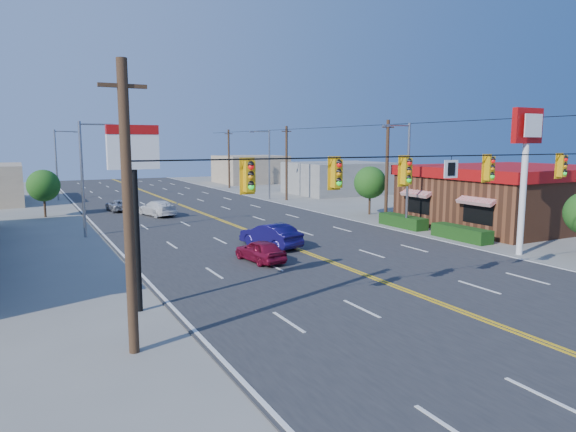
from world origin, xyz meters
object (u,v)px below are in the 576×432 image
signal_span (427,184)px  car_silver (118,206)px  kfc (510,195)px  pizza_hut_sign (134,179)px  car_white (157,209)px  car_magenta (260,252)px  kfc_pylon (526,151)px  car_blue (271,236)px

signal_span → car_silver: 35.58m
signal_span → kfc: 23.47m
pizza_hut_sign → car_white: pizza_hut_sign is taller
pizza_hut_sign → car_magenta: size_ratio=1.90×
signal_span → car_white: size_ratio=5.15×
signal_span → car_white: 30.35m
signal_span → car_silver: signal_span is taller
car_white → pizza_hut_sign: bearing=61.3°
kfc_pylon → car_white: 30.36m
kfc_pylon → pizza_hut_sign: 22.02m
kfc_pylon → car_blue: size_ratio=1.88×
car_white → car_silver: bearing=-76.5°
kfc_pylon → car_magenta: size_ratio=2.35×
signal_span → kfc_pylon: 11.87m
signal_span → kfc_pylon: size_ratio=2.86×
pizza_hut_sign → car_silver: 31.37m
pizza_hut_sign → car_white: bearing=75.0°
signal_span → car_silver: size_ratio=6.25×
signal_span → kfc: (20.02, 12.00, -2.51)m
signal_span → car_magenta: 10.69m
car_magenta → car_white: (-0.69, 20.56, 0.07)m
car_magenta → kfc: bearing=179.6°
signal_span → car_blue: signal_span is taller
kfc_pylon → car_magenta: 16.25m
car_blue → car_silver: (-5.45, 22.16, -0.20)m
kfc → kfc_pylon: bearing=-138.0°
car_blue → car_white: bearing=-94.4°
kfc → car_silver: bearing=139.4°
kfc_pylon → pizza_hut_sign: kfc_pylon is taller
kfc_pylon → car_magenta: kfc_pylon is taller
car_blue → car_silver: car_blue is taller
signal_span → car_white: bearing=97.6°
car_magenta → car_silver: size_ratio=0.93×
kfc_pylon → car_magenta: bearing=160.0°
kfc_pylon → car_blue: (-12.17, 8.55, -5.30)m
car_silver → kfc: bearing=135.3°
kfc → kfc_pylon: (-8.90, -8.00, 3.66)m
kfc_pylon → car_white: (-15.09, 25.79, -5.36)m
car_magenta → car_blue: size_ratio=0.80×
signal_span → kfc: size_ratio=1.49×
car_white → car_silver: 5.53m
kfc_pylon → pizza_hut_sign: size_ratio=1.24×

